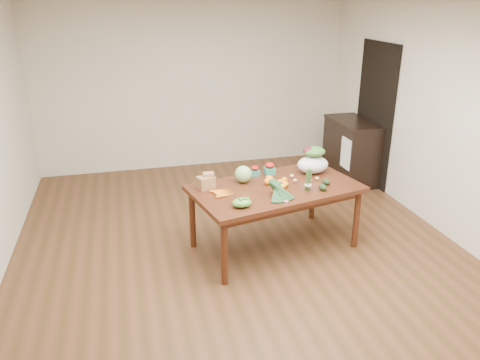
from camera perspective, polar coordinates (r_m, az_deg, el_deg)
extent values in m
plane|color=brown|center=(5.38, -0.03, -8.58)|extent=(6.00, 6.00, 0.00)
cube|color=silver|center=(7.71, -5.69, 11.40)|extent=(5.00, 0.02, 2.70)
cube|color=silver|center=(2.33, 19.28, -15.44)|extent=(5.00, 0.02, 2.70)
cube|color=silver|center=(5.96, 24.12, 6.57)|extent=(0.02, 6.00, 2.70)
cube|color=#421D0F|center=(5.31, 4.23, -4.52)|extent=(1.99, 1.38, 0.75)
cube|color=black|center=(7.30, 16.07, 7.66)|extent=(0.02, 1.00, 2.10)
cube|color=black|center=(7.43, 13.38, 3.52)|extent=(0.52, 1.02, 0.94)
cube|color=white|center=(7.02, 12.76, 3.18)|extent=(0.02, 0.28, 0.45)
sphere|color=#97C974|center=(5.22, 0.40, 0.71)|extent=(0.19, 0.19, 0.19)
sphere|color=orange|center=(5.17, 3.35, -0.21)|extent=(0.08, 0.08, 0.08)
sphere|color=orange|center=(5.23, 3.60, 0.10)|extent=(0.09, 0.09, 0.09)
sphere|color=orange|center=(5.24, 5.42, -0.02)|extent=(0.07, 0.07, 0.07)
ellipsoid|color=#519B34|center=(4.63, 0.22, -2.79)|extent=(0.20, 0.15, 0.09)
ellipsoid|color=#D9B97D|center=(5.28, 6.74, -0.07)|extent=(0.05, 0.04, 0.04)
ellipsoid|color=#C6BB72|center=(5.30, 8.44, -0.01)|extent=(0.06, 0.05, 0.05)
ellipsoid|color=tan|center=(5.39, 8.35, 0.32)|extent=(0.05, 0.04, 0.04)
ellipsoid|color=tan|center=(5.40, 6.34, 0.50)|extent=(0.05, 0.04, 0.04)
ellipsoid|color=#D7BC7C|center=(5.38, 9.38, 0.19)|extent=(0.05, 0.04, 0.04)
ellipsoid|color=black|center=(5.10, 10.04, -0.88)|extent=(0.10, 0.12, 0.07)
ellipsoid|color=black|center=(5.26, 10.45, -0.20)|extent=(0.10, 0.12, 0.07)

